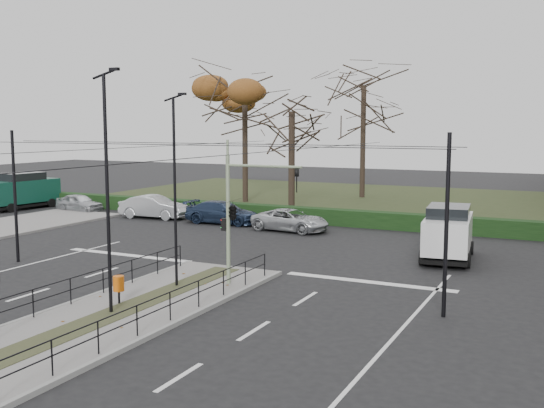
{
  "coord_description": "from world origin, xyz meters",
  "views": [
    {
      "loc": [
        13.4,
        -18.58,
        6.22
      ],
      "look_at": [
        0.46,
        7.94,
        2.56
      ],
      "focal_mm": 42.0,
      "sensor_mm": 36.0,
      "label": 1
    }
  ],
  "objects_px": {
    "green_van": "(23,190)",
    "traffic_light": "(235,210)",
    "parked_car_fourth": "(290,220)",
    "parked_car_first": "(79,203)",
    "white_van": "(448,232)",
    "streetlamp_median_near": "(108,191)",
    "streetlamp_median_far": "(175,189)",
    "parked_car_third": "(223,212)",
    "rust_tree": "(245,93)",
    "litter_bin": "(119,284)",
    "parked_car_second": "(154,207)",
    "bare_tree_center": "(364,94)",
    "bare_tree_near": "(292,119)"
  },
  "relations": [
    {
      "from": "litter_bin",
      "to": "bare_tree_near",
      "type": "height_order",
      "value": "bare_tree_near"
    },
    {
      "from": "streetlamp_median_near",
      "to": "parked_car_second",
      "type": "bearing_deg",
      "value": 122.93
    },
    {
      "from": "streetlamp_median_near",
      "to": "white_van",
      "type": "distance_m",
      "value": 16.35
    },
    {
      "from": "litter_bin",
      "to": "white_van",
      "type": "relative_size",
      "value": 0.19
    },
    {
      "from": "streetlamp_median_far",
      "to": "parked_car_second",
      "type": "bearing_deg",
      "value": 129.02
    },
    {
      "from": "streetlamp_median_far",
      "to": "parked_car_third",
      "type": "bearing_deg",
      "value": 114.33
    },
    {
      "from": "litter_bin",
      "to": "rust_tree",
      "type": "relative_size",
      "value": 0.08
    },
    {
      "from": "green_van",
      "to": "parked_car_second",
      "type": "bearing_deg",
      "value": 1.45
    },
    {
      "from": "parked_car_second",
      "to": "white_van",
      "type": "xyz_separation_m",
      "value": [
        20.3,
        -4.85,
        0.54
      ]
    },
    {
      "from": "streetlamp_median_near",
      "to": "parked_car_fourth",
      "type": "distance_m",
      "value": 18.45
    },
    {
      "from": "rust_tree",
      "to": "bare_tree_center",
      "type": "bearing_deg",
      "value": 43.79
    },
    {
      "from": "traffic_light",
      "to": "parked_car_first",
      "type": "distance_m",
      "value": 25.23
    },
    {
      "from": "rust_tree",
      "to": "bare_tree_near",
      "type": "distance_m",
      "value": 8.62
    },
    {
      "from": "parked_car_fourth",
      "to": "bare_tree_center",
      "type": "height_order",
      "value": "bare_tree_center"
    },
    {
      "from": "traffic_light",
      "to": "litter_bin",
      "type": "bearing_deg",
      "value": -118.64
    },
    {
      "from": "streetlamp_median_near",
      "to": "parked_car_second",
      "type": "xyz_separation_m",
      "value": [
        -12.13,
        18.73,
        -3.36
      ]
    },
    {
      "from": "litter_bin",
      "to": "parked_car_third",
      "type": "xyz_separation_m",
      "value": [
        -6.37,
        17.83,
        -0.12
      ]
    },
    {
      "from": "streetlamp_median_far",
      "to": "white_van",
      "type": "distance_m",
      "value": 13.22
    },
    {
      "from": "streetlamp_median_far",
      "to": "parked_car_fourth",
      "type": "bearing_deg",
      "value": 96.72
    },
    {
      "from": "litter_bin",
      "to": "streetlamp_median_near",
      "type": "bearing_deg",
      "value": -64.39
    },
    {
      "from": "litter_bin",
      "to": "bare_tree_near",
      "type": "xyz_separation_m",
      "value": [
        -3.81,
        22.82,
        5.79
      ]
    },
    {
      "from": "green_van",
      "to": "bare_tree_near",
      "type": "xyz_separation_m",
      "value": [
        19.65,
        5.31,
        5.23
      ]
    },
    {
      "from": "streetlamp_median_far",
      "to": "parked_car_first",
      "type": "xyz_separation_m",
      "value": [
        -18.94,
        15.23,
        -3.19
      ]
    },
    {
      "from": "traffic_light",
      "to": "litter_bin",
      "type": "distance_m",
      "value": 5.18
    },
    {
      "from": "parked_car_fourth",
      "to": "bare_tree_near",
      "type": "xyz_separation_m",
      "value": [
        -2.51,
        5.71,
        5.98
      ]
    },
    {
      "from": "parked_car_fourth",
      "to": "white_van",
      "type": "bearing_deg",
      "value": -107.57
    },
    {
      "from": "litter_bin",
      "to": "white_van",
      "type": "xyz_separation_m",
      "value": [
        8.61,
        12.96,
        0.48
      ]
    },
    {
      "from": "parked_car_first",
      "to": "white_van",
      "type": "bearing_deg",
      "value": -95.51
    },
    {
      "from": "traffic_light",
      "to": "bare_tree_near",
      "type": "xyz_separation_m",
      "value": [
        -6.06,
        18.71,
        3.59
      ]
    },
    {
      "from": "parked_car_first",
      "to": "rust_tree",
      "type": "distance_m",
      "value": 15.28
    },
    {
      "from": "parked_car_first",
      "to": "streetlamp_median_near",
      "type": "bearing_deg",
      "value": -129.77
    },
    {
      "from": "white_van",
      "to": "bare_tree_center",
      "type": "xyz_separation_m",
      "value": [
        -11.4,
        22.32,
        7.55
      ]
    },
    {
      "from": "parked_car_fourth",
      "to": "rust_tree",
      "type": "bearing_deg",
      "value": 44.42
    },
    {
      "from": "parked_car_second",
      "to": "bare_tree_near",
      "type": "relative_size",
      "value": 0.5
    },
    {
      "from": "streetlamp_median_far",
      "to": "green_van",
      "type": "distance_m",
      "value": 28.05
    },
    {
      "from": "parked_car_third",
      "to": "rust_tree",
      "type": "height_order",
      "value": "rust_tree"
    },
    {
      "from": "litter_bin",
      "to": "rust_tree",
      "type": "xyz_separation_m",
      "value": [
        -10.28,
        28.1,
        7.93
      ]
    },
    {
      "from": "parked_car_fourth",
      "to": "green_van",
      "type": "bearing_deg",
      "value": 94.14
    },
    {
      "from": "parked_car_first",
      "to": "bare_tree_near",
      "type": "xyz_separation_m",
      "value": [
        14.76,
        4.67,
        5.98
      ]
    },
    {
      "from": "parked_car_fourth",
      "to": "rust_tree",
      "type": "distance_m",
      "value": 16.35
    },
    {
      "from": "streetlamp_median_near",
      "to": "parked_car_second",
      "type": "relative_size",
      "value": 1.68
    },
    {
      "from": "traffic_light",
      "to": "rust_tree",
      "type": "height_order",
      "value": "rust_tree"
    },
    {
      "from": "parked_car_third",
      "to": "bare_tree_center",
      "type": "bearing_deg",
      "value": -14.51
    },
    {
      "from": "streetlamp_median_far",
      "to": "white_van",
      "type": "bearing_deg",
      "value": 50.62
    },
    {
      "from": "white_van",
      "to": "rust_tree",
      "type": "height_order",
      "value": "rust_tree"
    },
    {
      "from": "traffic_light",
      "to": "streetlamp_median_near",
      "type": "xyz_separation_m",
      "value": [
        -1.81,
        -5.04,
        1.1
      ]
    },
    {
      "from": "traffic_light",
      "to": "white_van",
      "type": "relative_size",
      "value": 1.0
    },
    {
      "from": "parked_car_first",
      "to": "white_van",
      "type": "relative_size",
      "value": 0.76
    },
    {
      "from": "green_van",
      "to": "traffic_light",
      "type": "bearing_deg",
      "value": -27.52
    },
    {
      "from": "white_van",
      "to": "green_van",
      "type": "height_order",
      "value": "green_van"
    }
  ]
}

